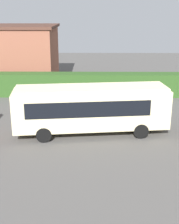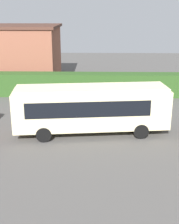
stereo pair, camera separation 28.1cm
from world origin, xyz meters
name	(u,v)px [view 2 (the right image)]	position (x,y,z in m)	size (l,w,h in m)	color
ground_plane	(116,131)	(0.00, 0.00, 0.00)	(80.95, 80.95, 0.00)	#514F4C
bus_cream	(91,107)	(-1.73, -0.45, 1.90)	(10.60, 3.66, 3.32)	beige
person_center	(114,106)	(0.00, 3.12, 0.89)	(0.30, 0.44, 1.69)	#4C6B47
hedge_row	(111,85)	(0.00, 9.44, 1.10)	(52.47, 1.77, 2.21)	#2C4F1F
depot_building	(6,54)	(-11.93, 15.49, 3.24)	(12.34, 7.95, 6.46)	brown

